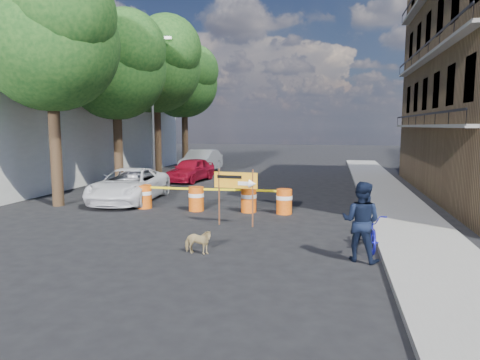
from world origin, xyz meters
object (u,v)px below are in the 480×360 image
at_px(suv_white, 129,185).
at_px(barrel_far_left, 144,196).
at_px(barrel_mid_right, 249,199).
at_px(sedan_red, 191,170).
at_px(barrel_mid_left, 196,198).
at_px(barrel_far_right, 284,201).
at_px(dog, 198,242).
at_px(sedan_silver, 201,161).
at_px(bicycle, 370,213).
at_px(detour_sign, 241,185).
at_px(pedestrian, 361,221).

bearing_deg(suv_white, barrel_far_left, -50.60).
distance_m(barrel_mid_right, sedan_red, 9.35).
distance_m(barrel_mid_left, barrel_far_right, 3.28).
relative_size(dog, sedan_silver, 0.16).
bearing_deg(barrel_far_left, bicycle, -25.29).
distance_m(barrel_far_left, sedan_red, 8.11).
height_order(barrel_mid_right, barrel_far_right, same).
bearing_deg(dog, sedan_red, 22.92).
distance_m(barrel_far_right, bicycle, 4.71).
distance_m(barrel_mid_right, dog, 5.38).
bearing_deg(detour_sign, sedan_red, 120.86).
relative_size(pedestrian, dog, 2.54).
height_order(detour_sign, pedestrian, pedestrian).
bearing_deg(sedan_red, bicycle, -45.43).
height_order(detour_sign, sedan_silver, detour_sign).
distance_m(detour_sign, dog, 3.32).
bearing_deg(pedestrian, sedan_red, -37.73).
bearing_deg(pedestrian, detour_sign, -20.14).
distance_m(barrel_far_left, barrel_mid_right, 4.08).
relative_size(barrel_far_right, sedan_silver, 0.19).
relative_size(barrel_far_right, detour_sign, 0.50).
distance_m(barrel_far_right, pedestrian, 5.55).
bearing_deg(suv_white, sedan_silver, 85.97).
xyz_separation_m(detour_sign, sedan_silver, (-5.83, 14.40, -0.54)).
height_order(barrel_far_left, sedan_red, sedan_red).
xyz_separation_m(bicycle, dog, (-4.19, -1.47, -0.60)).
relative_size(detour_sign, bicycle, 0.99).
distance_m(barrel_mid_right, sedan_silver, 13.40).
bearing_deg(barrel_far_right, barrel_mid_right, 178.15).
xyz_separation_m(barrel_far_left, bicycle, (8.04, -3.80, 0.44)).
relative_size(barrel_mid_right, sedan_silver, 0.19).
height_order(barrel_mid_left, sedan_silver, sedan_silver).
bearing_deg(barrel_far_right, barrel_far_left, -179.25).
height_order(bicycle, suv_white, bicycle).
relative_size(barrel_far_left, sedan_silver, 0.19).
distance_m(bicycle, suv_white, 10.56).
relative_size(suv_white, sedan_red, 1.26).
relative_size(barrel_mid_left, barrel_far_right, 1.00).
height_order(barrel_far_right, pedestrian, pedestrian).
height_order(barrel_mid_left, dog, barrel_mid_left).
bearing_deg(detour_sign, sedan_silver, 116.21).
bearing_deg(detour_sign, bicycle, -19.72).
height_order(barrel_far_left, bicycle, bicycle).
xyz_separation_m(barrel_far_left, detour_sign, (4.27, -2.13, 0.85)).
distance_m(barrel_mid_left, pedestrian, 7.46).
distance_m(barrel_far_left, dog, 6.53).
distance_m(barrel_mid_left, sedan_red, 8.65).
distance_m(barrel_far_right, sedan_silver, 14.04).
height_order(pedestrian, bicycle, pedestrian).
relative_size(barrel_far_right, dog, 1.22).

